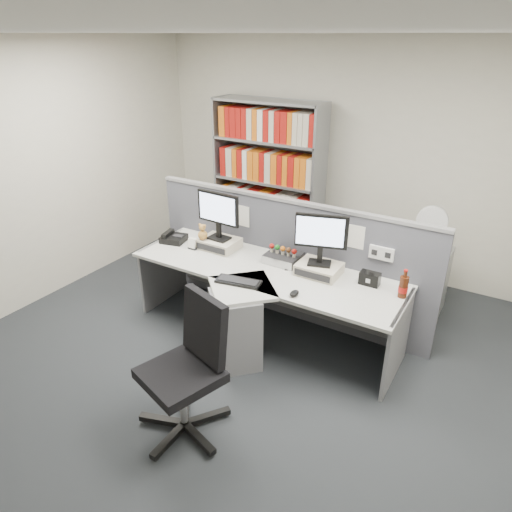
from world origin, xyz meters
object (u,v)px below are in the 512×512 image
Objects in this scene: mouse at (294,293)px; desk_calendar at (193,244)px; office_chair at (190,364)px; filing_cabinet at (421,283)px; desktop_pc at (283,258)px; speaker at (370,278)px; desk_fan at (432,224)px; keyboard at (238,281)px; monitor_left at (218,212)px; cola_bottle at (403,287)px; desk_phone at (173,238)px; monitor_right at (321,235)px; desk at (253,304)px; shelving_unit at (268,184)px.

mouse is 1.34m from desk_calendar.
mouse is 1.07m from office_chair.
filing_cabinet is at bearing 66.74° from office_chair.
desk_calendar reaches higher than desktop_pc.
desk_fan is (0.27, 0.97, 0.23)m from speaker.
keyboard is at bearing -104.04° from desktop_pc.
monitor_left is 1.88m from cola_bottle.
monitor_left is 1.16× the size of keyboard.
desk_phone is at bearing 133.29° from office_chair.
keyboard is (-0.54, -0.52, -0.37)m from monitor_right.
keyboard is at bearing -42.41° from monitor_left.
cola_bottle is (1.30, 0.50, 0.08)m from keyboard.
monitor_right is 0.45× the size of office_chair.
keyboard is 2.43× the size of speaker.
speaker reaches higher than desk.
monitor_left is 1.94× the size of cola_bottle.
desktop_pc reaches higher than desk.
desk_calendar is 0.11× the size of office_chair.
speaker is 0.35× the size of desk_fan.
cola_bottle reaches higher than filing_cabinet.
mouse is (0.38, -0.51, -0.02)m from desktop_pc.
office_chair is at bearing -53.17° from desk_calendar.
desk_phone is at bearing -98.75° from shelving_unit.
desk_calendar reaches higher than desk.
office_chair is (0.06, -1.52, -0.20)m from desktop_pc.
desk_phone is 1.11× the size of cola_bottle.
desk_phone is at bearing -167.48° from monitor_left.
mouse is 1.68m from desk_fan.
shelving_unit is (-0.97, 1.41, 0.21)m from desktop_pc.
monitor_right reaches higher than mouse.
mouse reaches higher than filing_cabinet.
desk_fan reaches higher than office_chair.
desktop_pc is at bearing 80.34° from desk.
keyboard is at bearing 101.90° from office_chair.
cola_bottle is 1.13m from filing_cabinet.
monitor_right is 1.88× the size of cola_bottle.
speaker reaches higher than keyboard.
desktop_pc is 1.23m from desk_phone.
monitor_left is 0.70× the size of filing_cabinet.
cola_bottle is 1.05m from desk_fan.
keyboard is 2.03m from filing_cabinet.
cola_bottle is (0.30, -0.07, 0.04)m from speaker.
keyboard is at bearing -67.22° from shelving_unit.
monitor_left reaches higher than keyboard.
office_chair is (0.98, -1.31, -0.21)m from desk_calendar.
monitor_left is 2.23m from filing_cabinet.
filing_cabinet is 1.41× the size of desk_fan.
office_chair is (-1.07, -2.48, 0.21)m from filing_cabinet.
mouse is at bearing -91.95° from monitor_right.
monitor_left is at bearing -178.26° from speaker.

